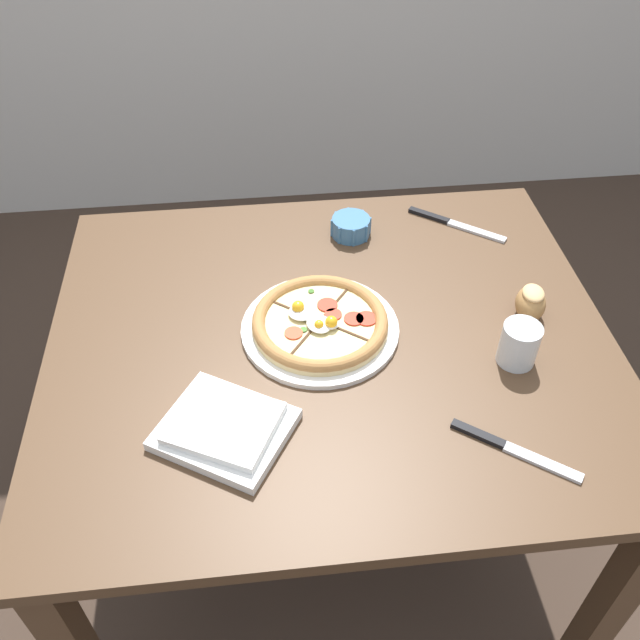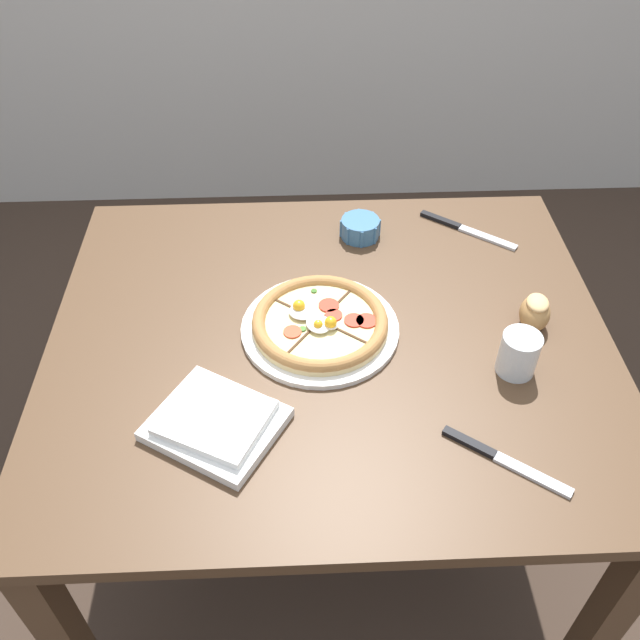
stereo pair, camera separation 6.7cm
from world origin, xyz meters
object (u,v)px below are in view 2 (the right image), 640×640
(dining_table, at_px, (330,371))
(ramekin_bowl, at_px, (360,228))
(knife_spare, at_px, (504,460))
(pizza, at_px, (320,324))
(water_glass, at_px, (518,356))
(napkin_folded, at_px, (216,422))
(bread_piece_near, at_px, (535,312))
(knife_main, at_px, (466,230))

(dining_table, relative_size, ramekin_bowl, 11.71)
(knife_spare, bearing_deg, pizza, 168.59)
(pizza, bearing_deg, ramekin_bowl, 71.18)
(pizza, relative_size, knife_spare, 1.63)
(knife_spare, height_order, water_glass, water_glass)
(napkin_folded, xyz_separation_m, water_glass, (0.57, 0.12, 0.02))
(pizza, bearing_deg, bread_piece_near, -0.43)
(knife_main, xyz_separation_m, knife_spare, (-0.07, -0.66, 0.00))
(dining_table, distance_m, pizza, 0.13)
(ramekin_bowl, relative_size, bread_piece_near, 1.05)
(dining_table, height_order, pizza, pizza)
(pizza, distance_m, ramekin_bowl, 0.34)
(bread_piece_near, bearing_deg, knife_spare, -112.64)
(knife_main, bearing_deg, dining_table, -97.95)
(napkin_folded, bearing_deg, bread_piece_near, 20.49)
(pizza, distance_m, knife_main, 0.50)
(napkin_folded, relative_size, knife_main, 1.32)
(knife_main, bearing_deg, pizza, -100.89)
(ramekin_bowl, height_order, bread_piece_near, bread_piece_near)
(ramekin_bowl, xyz_separation_m, napkin_folded, (-0.30, -0.56, -0.01))
(water_glass, bearing_deg, napkin_folded, -168.41)
(ramekin_bowl, distance_m, knife_main, 0.26)
(pizza, xyz_separation_m, knife_spare, (0.30, -0.33, -0.02))
(pizza, xyz_separation_m, water_glass, (0.37, -0.12, 0.02))
(pizza, distance_m, bread_piece_near, 0.44)
(ramekin_bowl, distance_m, water_glass, 0.52)
(dining_table, relative_size, napkin_folded, 4.09)
(ramekin_bowl, bearing_deg, water_glass, -59.44)
(dining_table, relative_size, knife_main, 5.41)
(dining_table, relative_size, pizza, 3.54)
(dining_table, distance_m, napkin_folded, 0.33)
(ramekin_bowl, distance_m, bread_piece_near, 0.46)
(ramekin_bowl, height_order, water_glass, water_glass)
(dining_table, distance_m, water_glass, 0.39)
(ramekin_bowl, height_order, knife_spare, ramekin_bowl)
(napkin_folded, bearing_deg, pizza, 50.84)
(water_glass, bearing_deg, bread_piece_near, 61.25)
(ramekin_bowl, distance_m, knife_spare, 0.68)
(dining_table, xyz_separation_m, pizza, (-0.02, 0.02, 0.13))
(knife_main, distance_m, knife_spare, 0.67)
(pizza, relative_size, napkin_folded, 1.16)
(knife_main, xyz_separation_m, water_glass, (0.00, -0.45, 0.03))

